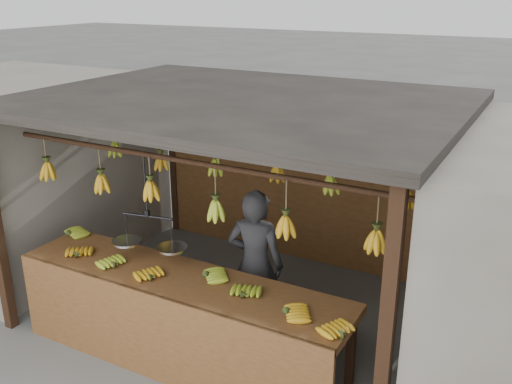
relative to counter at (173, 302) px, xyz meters
The scene contains 8 objects.
ground 1.42m from the counter, 88.52° to the left, with size 80.00×80.00×0.00m, color #5B5B57.
stall 2.01m from the counter, 88.83° to the left, with size 4.30×3.30×2.40m.
neighbor_left 3.80m from the counter, 160.99° to the left, with size 3.00×3.00×2.30m, color slate.
counter is the anchor object (origin of this frame).
hanging_bananas 1.53m from the counter, 88.40° to the left, with size 3.60×2.22×0.40m.
balance_scale 0.65m from the counter, 151.65° to the left, with size 0.75×0.37×0.92m.
vendor 0.95m from the counter, 65.41° to the left, with size 0.58×0.38×1.60m, color #262628.
bag_bundles 3.26m from the counter, 52.61° to the left, with size 0.08×0.26×1.31m.
Camera 1 is at (2.81, -4.87, 3.43)m, focal length 40.00 mm.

